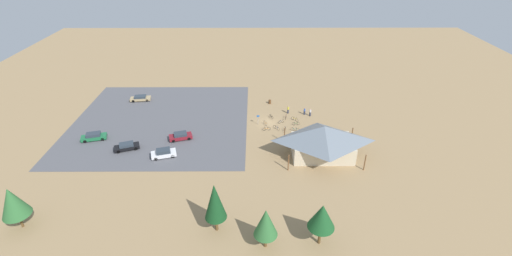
# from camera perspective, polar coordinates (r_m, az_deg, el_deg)

# --- Properties ---
(ground) EXTENTS (160.00, 160.00, 0.00)m
(ground) POSITION_cam_1_polar(r_m,az_deg,el_deg) (74.34, 1.90, 0.87)
(ground) COLOR #9E7F56
(ground) RESTS_ON ground
(parking_lot_asphalt) EXTENTS (36.31, 35.82, 0.05)m
(parking_lot_asphalt) POSITION_cam_1_polar(r_m,az_deg,el_deg) (77.66, -15.00, 1.15)
(parking_lot_asphalt) COLOR #56565B
(parking_lot_asphalt) RESTS_ON ground
(bike_pavilion) EXTENTS (13.17, 9.33, 5.95)m
(bike_pavilion) POSITION_cam_1_polar(r_m,az_deg,el_deg) (63.20, 10.75, -1.78)
(bike_pavilion) COLOR beige
(bike_pavilion) RESTS_ON ground
(trash_bin) EXTENTS (0.60, 0.60, 0.90)m
(trash_bin) POSITION_cam_1_polar(r_m,az_deg,el_deg) (82.37, 2.23, 4.24)
(trash_bin) COLOR brown
(trash_bin) RESTS_ON ground
(lot_sign) EXTENTS (0.56, 0.08, 2.20)m
(lot_sign) POSITION_cam_1_polar(r_m,az_deg,el_deg) (73.01, 0.33, 1.58)
(lot_sign) COLOR #99999E
(lot_sign) RESTS_ON ground
(pine_center) EXTENTS (3.62, 3.62, 6.61)m
(pine_center) POSITION_cam_1_polar(r_m,az_deg,el_deg) (57.15, -34.58, -9.77)
(pine_center) COLOR brown
(pine_center) RESTS_ON ground
(pine_east) EXTENTS (2.92, 2.92, 7.70)m
(pine_east) POSITION_cam_1_polar(r_m,az_deg,el_deg) (46.91, -6.63, -11.66)
(pine_east) COLOR brown
(pine_east) RESTS_ON ground
(pine_midwest) EXTENTS (3.46, 3.46, 6.40)m
(pine_midwest) POSITION_cam_1_polar(r_m,az_deg,el_deg) (45.89, 10.58, -13.80)
(pine_midwest) COLOR brown
(pine_midwest) RESTS_ON ground
(pine_mideast) EXTENTS (3.06, 3.06, 6.10)m
(pine_mideast) POSITION_cam_1_polar(r_m,az_deg,el_deg) (45.17, 1.57, -14.97)
(pine_mideast) COLOR brown
(pine_mideast) RESTS_ON ground
(bicycle_orange_back_row) EXTENTS (0.78, 1.60, 0.85)m
(bicycle_orange_back_row) POSITION_cam_1_polar(r_m,az_deg,el_deg) (73.31, 1.48, 0.79)
(bicycle_orange_back_row) COLOR black
(bicycle_orange_back_row) RESTS_ON ground
(bicycle_silver_edge_north) EXTENTS (1.37, 0.98, 0.82)m
(bicycle_silver_edge_north) POSITION_cam_1_polar(r_m,az_deg,el_deg) (74.13, 4.05, 1.03)
(bicycle_silver_edge_north) COLOR black
(bicycle_silver_edge_north) RESTS_ON ground
(bicycle_red_trailside) EXTENTS (0.48, 1.71, 0.86)m
(bicycle_red_trailside) POSITION_cam_1_polar(r_m,az_deg,el_deg) (76.01, 4.83, 1.80)
(bicycle_red_trailside) COLOR black
(bicycle_red_trailside) RESTS_ON ground
(bicycle_green_front_row) EXTENTS (1.62, 0.48, 0.78)m
(bicycle_green_front_row) POSITION_cam_1_polar(r_m,az_deg,el_deg) (73.71, 6.45, 0.73)
(bicycle_green_front_row) COLOR black
(bicycle_green_front_row) RESTS_ON ground
(bicycle_yellow_yard_front) EXTENTS (1.39, 1.17, 0.82)m
(bicycle_yellow_yard_front) POSITION_cam_1_polar(r_m,az_deg,el_deg) (75.43, 6.25, 1.47)
(bicycle_yellow_yard_front) COLOR black
(bicycle_yellow_yard_front) RESTS_ON ground
(bicycle_white_edge_south) EXTENTS (0.50, 1.67, 0.78)m
(bicycle_white_edge_south) POSITION_cam_1_polar(r_m,az_deg,el_deg) (71.38, 4.70, -0.19)
(bicycle_white_edge_south) COLOR black
(bicycle_white_edge_south) RESTS_ON ground
(bicycle_blue_by_bin) EXTENTS (1.15, 1.28, 0.90)m
(bicycle_blue_by_bin) POSITION_cam_1_polar(r_m,az_deg,el_deg) (71.76, 3.30, 0.05)
(bicycle_blue_by_bin) COLOR black
(bicycle_blue_by_bin) RESTS_ON ground
(bicycle_black_yard_right) EXTENTS (0.78, 1.53, 0.80)m
(bicycle_black_yard_right) POSITION_cam_1_polar(r_m,az_deg,el_deg) (75.93, 2.46, 1.84)
(bicycle_black_yard_right) COLOR black
(bicycle_black_yard_right) RESTS_ON ground
(bicycle_teal_lone_east) EXTENTS (1.74, 0.63, 0.83)m
(bicycle_teal_lone_east) POSITION_cam_1_polar(r_m,az_deg,el_deg) (71.43, 6.31, -0.24)
(bicycle_teal_lone_east) COLOR black
(bicycle_teal_lone_east) RESTS_ON ground
(bicycle_orange_near_porch) EXTENTS (1.63, 0.52, 0.83)m
(bicycle_orange_near_porch) POSITION_cam_1_polar(r_m,az_deg,el_deg) (71.30, 1.73, -0.14)
(bicycle_orange_near_porch) COLOR black
(bicycle_orange_near_porch) RESTS_ON ground
(bicycle_silver_yard_center) EXTENTS (1.46, 0.98, 0.88)m
(bicycle_silver_yard_center) POSITION_cam_1_polar(r_m,az_deg,el_deg) (71.75, 13.23, -0.77)
(bicycle_silver_yard_center) COLOR black
(bicycle_silver_yard_center) RESTS_ON ground
(car_black_mid_lot) EXTENTS (4.76, 3.13, 1.32)m
(car_black_mid_lot) POSITION_cam_1_polar(r_m,az_deg,el_deg) (69.22, -20.08, -2.80)
(car_black_mid_lot) COLOR black
(car_black_mid_lot) RESTS_ON parking_lot_asphalt
(car_green_by_curb) EXTENTS (4.91, 2.90, 1.46)m
(car_green_by_curb) POSITION_cam_1_polar(r_m,az_deg,el_deg) (74.71, -24.64, -1.25)
(car_green_by_curb) COLOR #1E6B3D
(car_green_by_curb) RESTS_ON parking_lot_asphalt
(car_maroon_far_end) EXTENTS (4.67, 3.04, 1.37)m
(car_maroon_far_end) POSITION_cam_1_polar(r_m,az_deg,el_deg) (69.65, -12.04, -1.28)
(car_maroon_far_end) COLOR maroon
(car_maroon_far_end) RESTS_ON parking_lot_asphalt
(car_tan_second_row) EXTENTS (4.85, 2.47, 1.22)m
(car_tan_second_row) POSITION_cam_1_polar(r_m,az_deg,el_deg) (87.91, -18.09, 4.59)
(car_tan_second_row) COLOR tan
(car_tan_second_row) RESTS_ON parking_lot_asphalt
(car_white_inner_stall) EXTENTS (4.67, 3.02, 1.48)m
(car_white_inner_stall) POSITION_cam_1_polar(r_m,az_deg,el_deg) (65.16, -14.64, -3.93)
(car_white_inner_stall) COLOR white
(car_white_inner_stall) RESTS_ON parking_lot_asphalt
(visitor_by_pavilion) EXTENTS (0.36, 0.40, 1.80)m
(visitor_by_pavilion) POSITION_cam_1_polar(r_m,az_deg,el_deg) (77.98, 5.19, 3.00)
(visitor_by_pavilion) COLOR #2D3347
(visitor_by_pavilion) RESTS_ON ground
(visitor_crossing_yard) EXTENTS (0.37, 0.40, 1.73)m
(visitor_crossing_yard) POSITION_cam_1_polar(r_m,az_deg,el_deg) (77.46, 8.72, 2.54)
(visitor_crossing_yard) COLOR #2D3347
(visitor_crossing_yard) RESTS_ON ground
(visitor_at_bikes) EXTENTS (0.36, 0.39, 1.64)m
(visitor_at_bikes) POSITION_cam_1_polar(r_m,az_deg,el_deg) (77.90, 7.81, 2.73)
(visitor_at_bikes) COLOR #2D3347
(visitor_at_bikes) RESTS_ON ground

